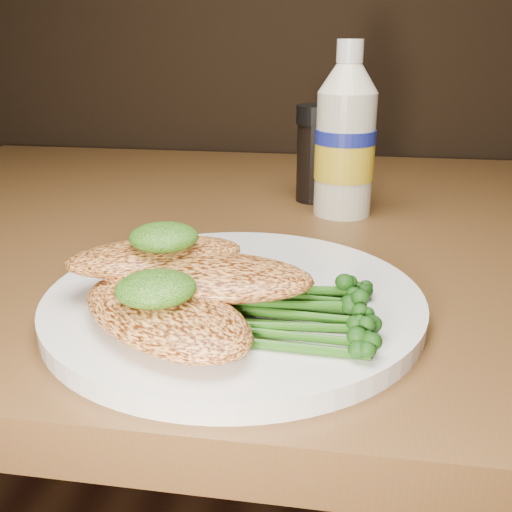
% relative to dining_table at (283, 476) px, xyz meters
% --- Properties ---
extents(dining_table, '(1.20, 0.80, 0.75)m').
position_rel_dining_table_xyz_m(dining_table, '(0.00, 0.00, 0.00)').
color(dining_table, '#543A19').
rests_on(dining_table, floor).
extents(plate, '(0.29, 0.29, 0.02)m').
position_rel_dining_table_xyz_m(plate, '(-0.02, -0.24, 0.38)').
color(plate, white).
rests_on(plate, dining_table).
extents(chicken_front, '(0.17, 0.16, 0.02)m').
position_rel_dining_table_xyz_m(chicken_front, '(-0.05, -0.31, 0.40)').
color(chicken_front, '#F3A14D').
rests_on(chicken_front, plate).
extents(chicken_mid, '(0.16, 0.08, 0.02)m').
position_rel_dining_table_xyz_m(chicken_mid, '(-0.04, -0.26, 0.41)').
color(chicken_mid, '#F3A14D').
rests_on(chicken_mid, plate).
extents(chicken_back, '(0.15, 0.12, 0.02)m').
position_rel_dining_table_xyz_m(chicken_back, '(-0.08, -0.25, 0.42)').
color(chicken_back, '#F3A14D').
rests_on(chicken_back, plate).
extents(pesto_front, '(0.07, 0.07, 0.02)m').
position_rel_dining_table_xyz_m(pesto_front, '(-0.06, -0.31, 0.42)').
color(pesto_front, black).
rests_on(pesto_front, chicken_front).
extents(pesto_back, '(0.06, 0.06, 0.02)m').
position_rel_dining_table_xyz_m(pesto_back, '(-0.07, -0.25, 0.44)').
color(pesto_back, black).
rests_on(pesto_back, chicken_back).
extents(broccolini_bundle, '(0.18, 0.16, 0.02)m').
position_rel_dining_table_xyz_m(broccolini_bundle, '(0.03, -0.28, 0.40)').
color(broccolini_bundle, '#215412').
rests_on(broccolini_bundle, plate).
extents(mayo_bottle, '(0.08, 0.08, 0.20)m').
position_rel_dining_table_xyz_m(mayo_bottle, '(0.06, 0.04, 0.47)').
color(mayo_bottle, beige).
rests_on(mayo_bottle, dining_table).
extents(pepper_grinder, '(0.06, 0.06, 0.12)m').
position_rel_dining_table_xyz_m(pepper_grinder, '(0.02, 0.09, 0.44)').
color(pepper_grinder, black).
rests_on(pepper_grinder, dining_table).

